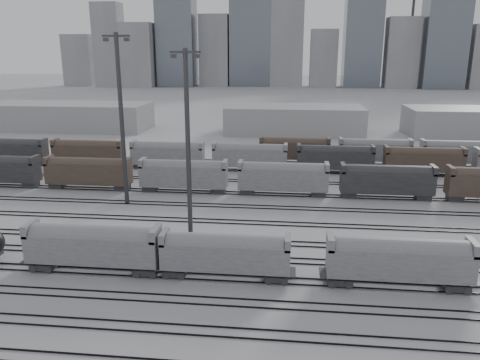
# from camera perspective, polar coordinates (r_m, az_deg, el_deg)

# --- Properties ---
(ground) EXTENTS (900.00, 900.00, 0.00)m
(ground) POSITION_cam_1_polar(r_m,az_deg,el_deg) (50.71, -4.86, -12.21)
(ground) COLOR silver
(ground) RESTS_ON ground
(tracks) EXTENTS (220.00, 71.50, 0.16)m
(tracks) POSITION_cam_1_polar(r_m,az_deg,el_deg) (66.45, -2.00, -5.21)
(tracks) COLOR black
(tracks) RESTS_ON ground
(hopper_car_a) EXTENTS (14.73, 2.93, 5.27)m
(hopper_car_a) POSITION_cam_1_polar(r_m,az_deg,el_deg) (53.63, -17.47, -7.48)
(hopper_car_a) COLOR #232326
(hopper_car_a) RESTS_ON ground
(hopper_car_b) EXTENTS (13.72, 2.73, 4.91)m
(hopper_car_b) POSITION_cam_1_polar(r_m,az_deg,el_deg) (49.88, -1.80, -8.78)
(hopper_car_b) COLOR #232326
(hopper_car_b) RESTS_ON ground
(hopper_car_c) EXTENTS (14.58, 2.90, 5.21)m
(hopper_car_c) POSITION_cam_1_polar(r_m,az_deg,el_deg) (50.67, 18.83, -9.01)
(hopper_car_c) COLOR #232326
(hopper_car_c) RESTS_ON ground
(light_mast_b) EXTENTS (4.19, 0.67, 26.19)m
(light_mast_b) POSITION_cam_1_polar(r_m,az_deg,el_deg) (74.15, -14.26, 7.51)
(light_mast_b) COLOR #353538
(light_mast_b) RESTS_ON ground
(light_mast_c) EXTENTS (3.82, 0.61, 23.87)m
(light_mast_c) POSITION_cam_1_polar(r_m,az_deg,el_deg) (59.65, -6.38, 4.88)
(light_mast_c) COLOR #353538
(light_mast_c) RESTS_ON ground
(bg_string_near) EXTENTS (151.00, 3.00, 5.60)m
(bg_string_near) POSITION_cam_1_polar(r_m,az_deg,el_deg) (78.81, 5.25, 0.13)
(bg_string_near) COLOR gray
(bg_string_near) RESTS_ON ground
(bg_string_mid) EXTENTS (151.00, 3.00, 5.60)m
(bg_string_mid) POSITION_cam_1_polar(r_m,az_deg,el_deg) (94.76, 11.51, 2.49)
(bg_string_mid) COLOR #232326
(bg_string_mid) RESTS_ON ground
(bg_string_far) EXTENTS (66.00, 3.00, 5.60)m
(bg_string_far) POSITION_cam_1_polar(r_m,az_deg,el_deg) (105.53, 20.64, 3.11)
(bg_string_far) COLOR brown
(bg_string_far) RESTS_ON ground
(warehouse_left) EXTENTS (50.00, 18.00, 8.00)m
(warehouse_left) POSITION_cam_1_polar(r_m,az_deg,el_deg) (156.45, -20.20, 7.31)
(warehouse_left) COLOR #A6A6A9
(warehouse_left) RESTS_ON ground
(warehouse_mid) EXTENTS (40.00, 18.00, 8.00)m
(warehouse_mid) POSITION_cam_1_polar(r_m,az_deg,el_deg) (140.41, 6.60, 7.32)
(warehouse_mid) COLOR #A6A6A9
(warehouse_mid) RESTS_ON ground
(warehouse_right) EXTENTS (35.00, 18.00, 8.00)m
(warehouse_right) POSITION_cam_1_polar(r_m,az_deg,el_deg) (149.37, 26.27, 6.33)
(warehouse_right) COLOR #A6A6A9
(warehouse_right) RESTS_ON ground
(skyline) EXTENTS (316.00, 22.40, 95.00)m
(skyline) POSITION_cam_1_polar(r_m,az_deg,el_deg) (324.25, 6.84, 17.27)
(skyline) COLOR #9B9B9E
(skyline) RESTS_ON ground
(crane_left) EXTENTS (42.00, 1.80, 100.00)m
(crane_left) POSITION_cam_1_polar(r_m,az_deg,el_deg) (352.73, 0.04, 20.90)
(crane_left) COLOR #353538
(crane_left) RESTS_ON ground
(crane_right) EXTENTS (42.00, 1.80, 100.00)m
(crane_right) POSITION_cam_1_polar(r_m,az_deg,el_deg) (360.21, 20.66, 19.87)
(crane_right) COLOR #353538
(crane_right) RESTS_ON ground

